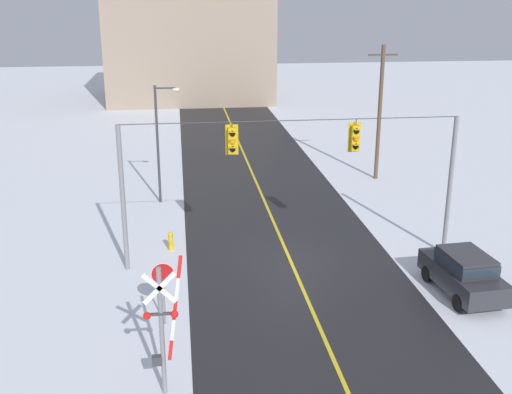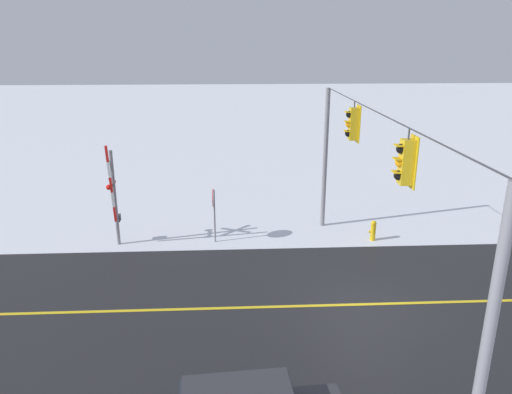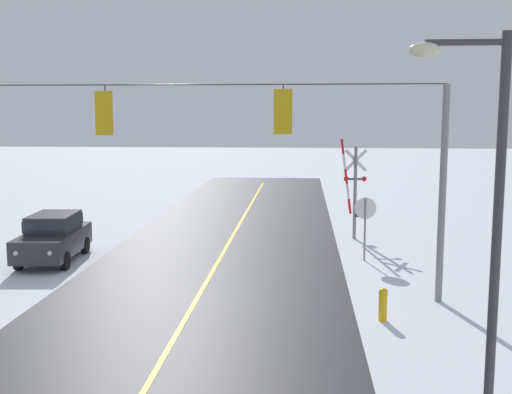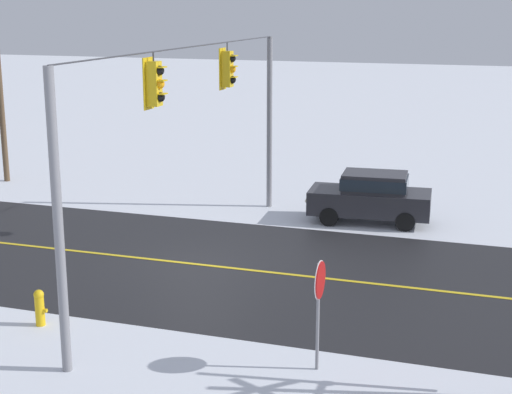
# 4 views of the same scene
# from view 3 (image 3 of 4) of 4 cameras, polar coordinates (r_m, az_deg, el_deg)

# --- Properties ---
(ground_plane) EXTENTS (160.00, 160.00, 0.00)m
(ground_plane) POSITION_cam_3_polar(r_m,az_deg,el_deg) (18.68, -5.31, -9.07)
(ground_plane) COLOR silver
(road_asphalt) EXTENTS (9.00, 80.00, 0.01)m
(road_asphalt) POSITION_cam_3_polar(r_m,az_deg,el_deg) (13.17, -9.85, -16.52)
(road_asphalt) COLOR black
(road_asphalt) RESTS_ON ground
(lane_centre_line) EXTENTS (0.14, 72.00, 0.01)m
(lane_centre_line) POSITION_cam_3_polar(r_m,az_deg,el_deg) (13.17, -9.85, -16.50)
(lane_centre_line) COLOR gold
(lane_centre_line) RESTS_ON ground
(signal_span) EXTENTS (14.20, 0.47, 6.22)m
(signal_span) POSITION_cam_3_polar(r_m,az_deg,el_deg) (17.95, -5.57, 3.52)
(signal_span) COLOR gray
(signal_span) RESTS_ON ground
(stop_sign) EXTENTS (0.80, 0.09, 2.35)m
(stop_sign) POSITION_cam_3_polar(r_m,az_deg,el_deg) (22.93, 10.05, -1.61)
(stop_sign) COLOR gray
(stop_sign) RESTS_ON ground
(railroad_crossing) EXTENTS (1.16, 0.31, 4.31)m
(railroad_crossing) POSITION_cam_3_polar(r_m,az_deg,el_deg) (26.80, 9.04, 0.89)
(railroad_crossing) COLOR gray
(railroad_crossing) RESTS_ON ground
(parked_car_charcoal) EXTENTS (2.06, 4.30, 1.74)m
(parked_car_charcoal) POSITION_cam_3_polar(r_m,az_deg,el_deg) (23.84, -18.19, -3.38)
(parked_car_charcoal) COLOR #2D2D33
(parked_car_charcoal) RESTS_ON ground
(streetlamp_near) EXTENTS (1.39, 0.28, 6.50)m
(streetlamp_near) POSITION_cam_3_polar(r_m,az_deg,el_deg) (9.29, 20.16, -1.87)
(streetlamp_near) COLOR #38383D
(streetlamp_near) RESTS_ON ground
(fire_hydrant) EXTENTS (0.24, 0.31, 0.88)m
(fire_hydrant) POSITION_cam_3_polar(r_m,az_deg,el_deg) (16.69, 11.64, -9.59)
(fire_hydrant) COLOR gold
(fire_hydrant) RESTS_ON ground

